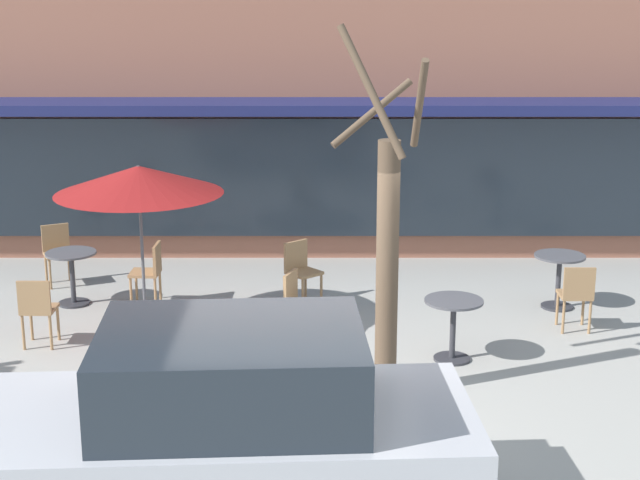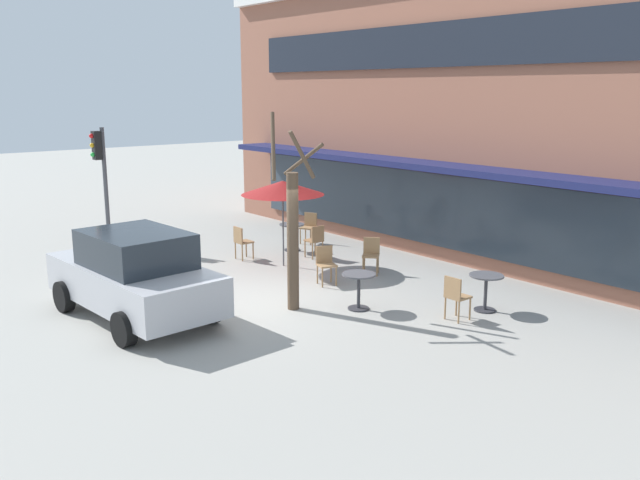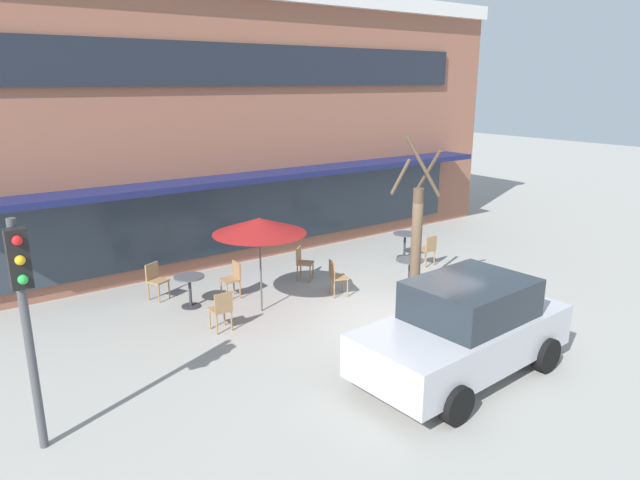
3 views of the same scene
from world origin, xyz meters
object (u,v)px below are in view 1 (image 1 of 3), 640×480
(cafe_table_streetside, at_px, (73,269))
(patio_umbrella_green_folded, at_px, (140,180))
(cafe_chair_0, at_px, (302,268))
(cafe_chair_1, at_px, (59,249))
(cafe_table_near_wall, at_px, (455,319))
(cafe_chair_2, at_px, (300,301))
(parked_sedan, at_px, (221,433))
(street_tree, at_px, (388,251))
(cafe_table_by_tree, at_px, (560,272))
(cafe_chair_4, at_px, (578,293))
(cafe_chair_5, at_px, (152,269))
(cafe_chair_3, at_px, (39,307))

(cafe_table_streetside, bearing_deg, patio_umbrella_green_folded, -44.37)
(cafe_chair_0, height_order, cafe_chair_1, same)
(cafe_table_near_wall, bearing_deg, cafe_chair_0, 131.33)
(cafe_chair_2, relative_size, parked_sedan, 0.21)
(patio_umbrella_green_folded, height_order, street_tree, street_tree)
(cafe_table_by_tree, xyz_separation_m, street_tree, (-2.59, -2.96, 1.12))
(cafe_chair_1, xyz_separation_m, cafe_chair_4, (7.22, -2.07, 0.00))
(cafe_table_streetside, relative_size, cafe_chair_0, 0.85)
(cafe_chair_5, bearing_deg, cafe_chair_2, -33.49)
(cafe_table_by_tree, relative_size, patio_umbrella_green_folded, 0.35)
(cafe_table_streetside, distance_m, cafe_chair_2, 3.49)
(cafe_chair_5, distance_m, parked_sedan, 6.03)
(cafe_table_near_wall, xyz_separation_m, cafe_chair_5, (-3.95, 2.04, 0.01))
(cafe_chair_3, height_order, street_tree, street_tree)
(parked_sedan, bearing_deg, street_tree, 60.99)
(parked_sedan, bearing_deg, cafe_table_by_tree, 54.22)
(cafe_chair_0, relative_size, parked_sedan, 0.21)
(patio_umbrella_green_folded, height_order, cafe_chair_4, patio_umbrella_green_folded)
(cafe_table_near_wall, bearing_deg, patio_umbrella_green_folded, 166.88)
(cafe_table_streetside, relative_size, cafe_chair_2, 0.85)
(cafe_table_by_tree, distance_m, patio_umbrella_green_folded, 5.84)
(cafe_table_near_wall, bearing_deg, cafe_table_streetside, 157.55)
(cafe_table_streetside, relative_size, cafe_chair_4, 0.85)
(cafe_chair_2, distance_m, parked_sedan, 4.48)
(cafe_table_streetside, bearing_deg, street_tree, -36.71)
(cafe_table_by_tree, xyz_separation_m, patio_umbrella_green_folded, (-5.54, -1.04, 1.51))
(cafe_chair_3, xyz_separation_m, parked_sedan, (2.67, -4.19, 0.35))
(cafe_table_near_wall, distance_m, cafe_table_by_tree, 2.59)
(cafe_table_near_wall, relative_size, cafe_table_streetside, 1.00)
(cafe_table_streetside, bearing_deg, cafe_table_by_tree, -1.25)
(cafe_table_by_tree, distance_m, cafe_chair_5, 5.66)
(cafe_table_by_tree, distance_m, cafe_chair_4, 0.95)
(cafe_chair_1, xyz_separation_m, parked_sedan, (3.10, -6.83, 0.35))
(cafe_table_by_tree, height_order, cafe_chair_2, cafe_chair_2)
(cafe_chair_0, relative_size, cafe_chair_2, 1.00)
(cafe_chair_1, relative_size, cafe_chair_5, 1.00)
(cafe_table_near_wall, relative_size, cafe_table_by_tree, 1.00)
(cafe_chair_0, xyz_separation_m, parked_sedan, (-0.54, -5.88, 0.35))
(cafe_chair_1, height_order, cafe_chair_4, same)
(cafe_table_streetside, distance_m, cafe_chair_1, 1.07)
(cafe_table_near_wall, height_order, patio_umbrella_green_folded, patio_umbrella_green_folded)
(cafe_table_streetside, relative_size, cafe_chair_1, 0.85)
(cafe_table_by_tree, bearing_deg, cafe_chair_5, 178.92)
(parked_sedan, bearing_deg, cafe_chair_2, 83.05)
(patio_umbrella_green_folded, distance_m, cafe_chair_4, 5.74)
(cafe_table_streetside, bearing_deg, parked_sedan, -65.63)
(patio_umbrella_green_folded, xyz_separation_m, parked_sedan, (1.43, -4.66, -1.14))
(cafe_table_streetside, bearing_deg, cafe_chair_5, -2.14)
(street_tree, bearing_deg, cafe_chair_0, 107.38)
(cafe_chair_3, distance_m, parked_sedan, 4.98)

